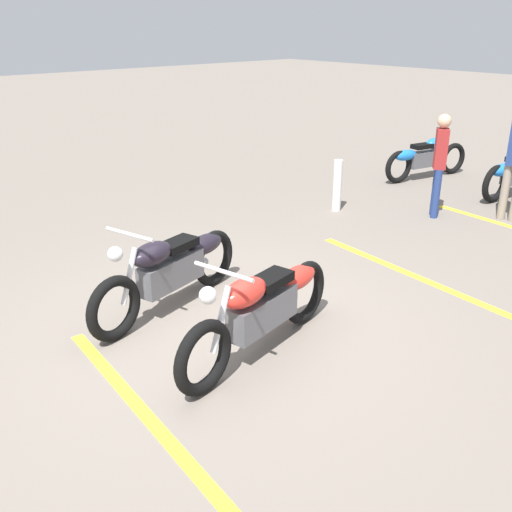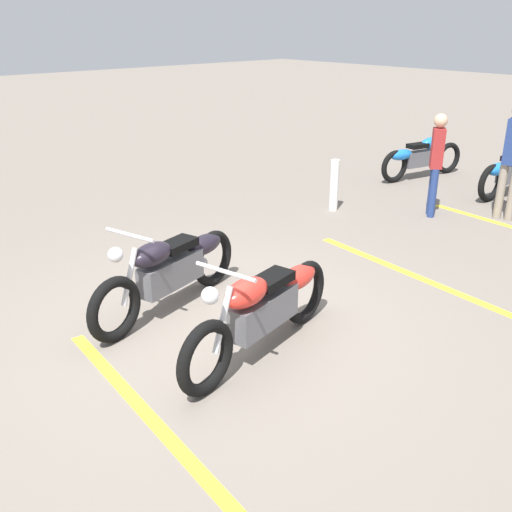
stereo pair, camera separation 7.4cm
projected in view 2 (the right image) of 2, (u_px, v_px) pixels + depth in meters
ground_plane at (217, 327)px, 6.02m from camera, size 60.00×60.00×0.00m
motorcycle_bright_foreground at (264, 307)px, 5.44m from camera, size 2.20×0.76×1.04m
motorcycle_dark_foreground at (171, 269)px, 6.27m from camera, size 2.18×0.81×1.04m
motorcycle_row_right at (420, 157)px, 11.47m from camera, size 2.07×0.52×0.79m
bystander_near_row at (436, 160)px, 9.10m from camera, size 0.29×0.28×1.62m
bollard_post at (334, 185)px, 9.54m from camera, size 0.14×0.14×0.84m
parking_stripe_near at (151, 419)px, 4.65m from camera, size 0.40×3.20×0.01m
parking_stripe_mid at (414, 275)px, 7.23m from camera, size 0.40×3.20×0.01m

